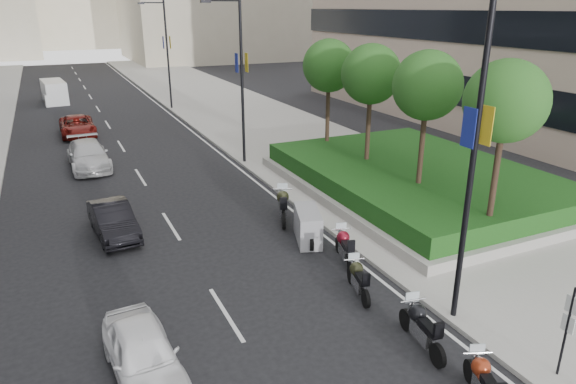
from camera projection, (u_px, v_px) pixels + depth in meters
sidewalk_right at (247, 117)px, 41.21m from camera, size 10.00×100.00×0.15m
lane_edge at (182, 123)px, 39.13m from camera, size 0.12×100.00×0.01m
lane_centre at (111, 130)px, 37.06m from camera, size 0.12×100.00×0.01m
planter at (415, 186)px, 24.48m from camera, size 10.00×14.00×0.40m
hedge at (416, 174)px, 24.27m from camera, size 9.40×13.40×0.80m
tree_0 at (506, 102)px, 17.04m from camera, size 2.80×2.80×6.30m
tree_1 at (427, 86)px, 20.45m from camera, size 2.80×2.80×6.30m
tree_2 at (371, 75)px, 23.85m from camera, size 2.80×2.80×6.30m
tree_3 at (329, 66)px, 27.26m from camera, size 2.80×2.80×6.30m
lamp_post_0 at (470, 148)px, 12.87m from camera, size 2.34×0.45×9.00m
lamp_post_1 at (239, 73)px, 27.36m from camera, size 2.34×0.45×9.00m
lamp_post_2 at (165, 49)px, 42.69m from camera, size 2.34×0.45×9.00m
parking_sign at (567, 327)px, 11.81m from camera, size 0.06×0.32×2.50m
motorcycle_1 at (484, 383)px, 11.40m from camera, size 0.92×1.92×1.01m
motorcycle_2 at (421, 327)px, 13.31m from camera, size 0.74×2.21×1.10m
motorcycle_3 at (358, 279)px, 15.77m from camera, size 0.74×1.96×0.99m
motorcycle_4 at (345, 247)px, 17.77m from camera, size 0.82×2.09×1.06m
motorcycle_5 at (308, 226)px, 19.34m from camera, size 1.44×2.20×1.24m
motorcycle_6 at (283, 206)px, 21.25m from camera, size 1.13×2.28×1.20m
car_a at (143, 354)px, 12.18m from camera, size 1.74×3.85×1.28m
car_b at (113, 220)px, 19.84m from camera, size 1.65×3.97×1.28m
car_c at (88, 155)px, 28.22m from camera, size 2.13×4.98×1.43m
car_d at (77, 126)px, 35.34m from camera, size 2.24×4.81×1.33m
delivery_van at (54, 93)px, 47.25m from camera, size 2.20×4.88×1.99m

